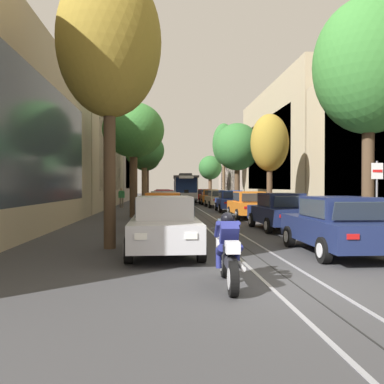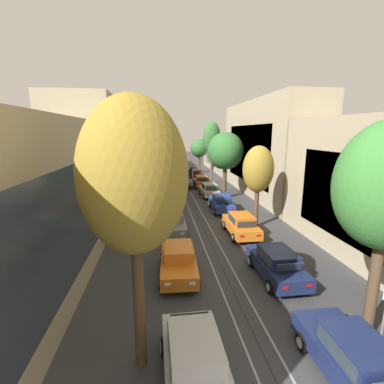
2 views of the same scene
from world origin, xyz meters
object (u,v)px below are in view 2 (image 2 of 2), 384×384
at_px(parked_car_navy_near_right, 355,360).
at_px(parked_car_maroon_fourth_left, 169,201).
at_px(parked_car_red_far_right, 194,174).
at_px(cable_car_trolley, 182,172).
at_px(street_tree_kerb_right_fourth, 212,138).
at_px(street_tree_kerb_left_fourth, 151,149).
at_px(parked_car_blue_fourth_right, 222,203).
at_px(street_tree_kerb_left_mid, 152,156).
at_px(parked_car_orange_second_left, 178,261).
at_px(street_tree_kerb_left_near, 134,178).
at_px(parked_car_orange_mid_right, 241,225).
at_px(street_tree_kerb_right_mid, 225,151).
at_px(parked_car_navy_second_right, 277,264).
at_px(parked_car_grey_mid_left, 173,223).
at_px(parked_car_silver_near_left, 195,363).
at_px(street_tree_kerb_right_far, 199,149).
at_px(street_tree_kerb_left_second, 146,163).
at_px(street_tree_kerb_left_far, 151,143).
at_px(street_tree_kerb_right_second, 258,170).
at_px(parked_car_maroon_sixth_left, 165,179).
at_px(pedestrian_on_left_pavement, 135,190).
at_px(parked_car_orange_sixth_right, 201,181).
at_px(parked_car_beige_fifth_right, 209,190).
at_px(parked_car_red_fifth_left, 168,189).

bearing_deg(parked_car_navy_near_right, parked_car_maroon_fourth_left, 103.08).
distance_m(parked_car_red_far_right, cable_car_trolley, 4.03).
bearing_deg(parked_car_navy_near_right, street_tree_kerb_right_fourth, 86.50).
bearing_deg(street_tree_kerb_left_fourth, parked_car_blue_fourth_right, -65.09).
xyz_separation_m(parked_car_red_far_right, street_tree_kerb_left_mid, (-6.27, -13.47, 4.08)).
xyz_separation_m(parked_car_orange_second_left, street_tree_kerb_left_near, (-1.62, -5.61, 5.33)).
bearing_deg(parked_car_red_far_right, street_tree_kerb_left_fourth, -152.62).
relative_size(parked_car_orange_mid_right, street_tree_kerb_right_mid, 0.59).
relative_size(street_tree_kerb_left_mid, street_tree_kerb_right_mid, 0.87).
distance_m(parked_car_orange_second_left, parked_car_navy_second_right, 5.06).
bearing_deg(street_tree_kerb_left_fourth, parked_car_grey_mid_left, -84.51).
distance_m(parked_car_maroon_fourth_left, parked_car_orange_mid_right, 9.10).
bearing_deg(parked_car_silver_near_left, parked_car_orange_second_left, 90.07).
bearing_deg(parked_car_orange_second_left, parked_car_grey_mid_left, 89.69).
height_order(parked_car_orange_mid_right, street_tree_kerb_right_far, street_tree_kerb_right_far).
xyz_separation_m(parked_car_navy_near_right, parked_car_navy_second_right, (0.27, 6.17, 0.00)).
height_order(parked_car_maroon_fourth_left, parked_car_red_far_right, same).
distance_m(parked_car_silver_near_left, cable_car_trolley, 33.38).
distance_m(parked_car_grey_mid_left, street_tree_kerb_left_second, 4.82).
bearing_deg(street_tree_kerb_left_far, street_tree_kerb_right_second, -74.01).
height_order(parked_car_blue_fourth_right, street_tree_kerb_left_fourth, street_tree_kerb_left_fourth).
relative_size(parked_car_blue_fourth_right, street_tree_kerb_right_fourth, 0.49).
distance_m(parked_car_silver_near_left, street_tree_kerb_left_near, 5.67).
xyz_separation_m(parked_car_maroon_sixth_left, parked_car_orange_mid_right, (4.96, -20.84, 0.00)).
distance_m(parked_car_silver_near_left, parked_car_maroon_sixth_left, 32.72).
distance_m(parked_car_maroon_sixth_left, street_tree_kerb_right_second, 20.66).
height_order(parked_car_navy_second_right, street_tree_kerb_right_second, street_tree_kerb_right_second).
height_order(parked_car_maroon_fourth_left, parked_car_navy_second_right, same).
bearing_deg(pedestrian_on_left_pavement, parked_car_navy_near_right, -71.52).
bearing_deg(parked_car_orange_second_left, street_tree_kerb_right_fourth, 75.57).
relative_size(parked_car_navy_near_right, parked_car_orange_sixth_right, 1.00).
bearing_deg(cable_car_trolley, parked_car_blue_fourth_right, -80.51).
distance_m(parked_car_silver_near_left, parked_car_blue_fourth_right, 18.97).
height_order(parked_car_orange_sixth_right, street_tree_kerb_left_second, street_tree_kerb_left_second).
bearing_deg(parked_car_beige_fifth_right, parked_car_maroon_fourth_left, -134.82).
distance_m(parked_car_red_fifth_left, parked_car_orange_mid_right, 14.71).
bearing_deg(street_tree_kerb_right_mid, parked_car_silver_near_left, -105.41).
relative_size(parked_car_orange_second_left, parked_car_navy_second_right, 1.01).
distance_m(parked_car_red_far_right, street_tree_kerb_left_mid, 15.40).
xyz_separation_m(street_tree_kerb_left_fourth, street_tree_kerb_right_fourth, (8.66, -0.21, 1.53)).
bearing_deg(parked_car_navy_second_right, street_tree_kerb_right_mid, 85.13).
bearing_deg(parked_car_navy_second_right, parked_car_blue_fourth_right, 90.04).
bearing_deg(parked_car_red_far_right, parked_car_red_fifth_left, -113.05).
xyz_separation_m(parked_car_orange_mid_right, street_tree_kerb_right_fourth, (1.79, 21.02, 5.73)).
relative_size(parked_car_silver_near_left, street_tree_kerb_left_mid, 0.68).
bearing_deg(parked_car_beige_fifth_right, street_tree_kerb_left_mid, -168.17).
xyz_separation_m(street_tree_kerb_right_second, pedestrian_on_left_pavement, (-10.31, 11.06, -3.57)).
distance_m(parked_car_orange_second_left, pedestrian_on_left_pavement, 18.31).
relative_size(parked_car_navy_second_right, street_tree_kerb_right_mid, 0.59).
distance_m(street_tree_kerb_right_far, cable_car_trolley, 11.68).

